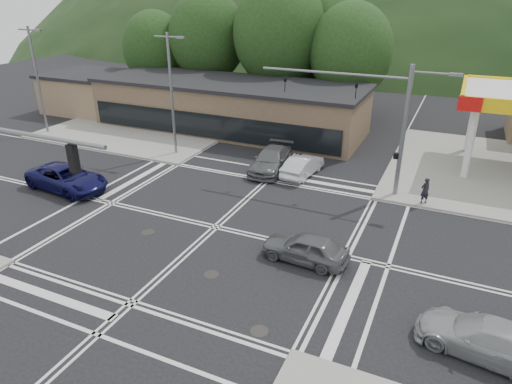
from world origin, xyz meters
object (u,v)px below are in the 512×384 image
at_px(car_queue_b, 326,130).
at_px(car_silver_east, 487,338).
at_px(car_northbound, 271,160).
at_px(car_grey_center, 305,248).
at_px(pedestrian, 425,191).
at_px(car_queue_a, 303,166).
at_px(car_blue_west, 67,178).

bearing_deg(car_queue_b, car_silver_east, 119.02).
bearing_deg(car_northbound, car_grey_center, -64.36).
xyz_separation_m(car_queue_b, pedestrian, (8.94, -9.99, 0.15)).
distance_m(car_queue_a, car_northbound, 2.33).
bearing_deg(car_silver_east, car_blue_west, -91.98).
height_order(car_silver_east, car_queue_b, car_queue_b).
bearing_deg(pedestrian, car_northbound, -48.43).
bearing_deg(car_blue_west, car_queue_b, -29.28).
height_order(car_blue_west, car_northbound, car_blue_west).
bearing_deg(car_blue_west, car_grey_center, -89.59).
bearing_deg(car_queue_b, car_blue_west, 54.26).
height_order(car_grey_center, pedestrian, pedestrian).
xyz_separation_m(car_grey_center, car_queue_b, (-4.48, 18.65, 0.09)).
bearing_deg(car_blue_west, car_silver_east, -94.95).
bearing_deg(car_blue_west, car_queue_a, -50.51).
height_order(car_blue_west, pedestrian, pedestrian).
height_order(car_grey_center, car_queue_b, car_queue_b).
xyz_separation_m(car_grey_center, car_northbound, (-5.98, 10.16, 0.06)).
relative_size(car_blue_west, car_silver_east, 1.17).
distance_m(car_blue_west, car_queue_b, 20.85).
distance_m(car_silver_east, car_northbound, 19.09).
relative_size(car_queue_a, car_northbound, 0.80).
height_order(car_blue_west, car_grey_center, car_blue_west).
distance_m(car_silver_east, pedestrian, 12.21).
bearing_deg(car_silver_east, car_grey_center, -102.71).
height_order(car_silver_east, car_northbound, car_northbound).
bearing_deg(car_northbound, car_queue_b, 75.14).
relative_size(car_silver_east, car_northbound, 0.91).
bearing_deg(car_queue_a, car_grey_center, 115.86).
distance_m(car_blue_west, car_grey_center, 16.64).
distance_m(car_queue_b, pedestrian, 13.41).
height_order(car_queue_b, car_northbound, car_queue_b).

